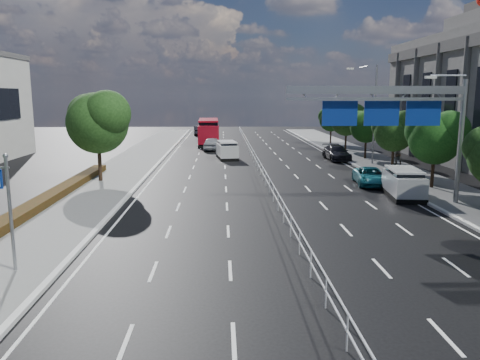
{
  "coord_description": "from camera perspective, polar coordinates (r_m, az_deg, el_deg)",
  "views": [
    {
      "loc": [
        -3.08,
        -16.21,
        6.29
      ],
      "look_at": [
        -2.23,
        5.29,
        2.4
      ],
      "focal_mm": 35.0,
      "sensor_mm": 36.0,
      "label": 1
    }
  ],
  "objects": [
    {
      "name": "silver_minivan",
      "position": [
        31.02,
        19.31,
        -0.37
      ],
      "size": [
        2.36,
        4.53,
        1.8
      ],
      "rotation": [
        0.0,
        0.0,
        -0.12
      ],
      "color": "black",
      "rests_on": "ground"
    },
    {
      "name": "parked_car_teal",
      "position": [
        34.65,
        15.62,
        0.44
      ],
      "size": [
        2.52,
        4.61,
        1.22
      ],
      "primitive_type": "imported",
      "rotation": [
        0.0,
        0.0,
        -0.11
      ],
      "color": "#196774",
      "rests_on": "ground"
    },
    {
      "name": "median_fence",
      "position": [
        39.26,
        2.27,
        1.8
      ],
      "size": [
        0.05,
        85.0,
        1.02
      ],
      "color": "silver",
      "rests_on": "ground"
    },
    {
      "name": "overhead_gantry",
      "position": [
        28.05,
        18.44,
        8.33
      ],
      "size": [
        10.24,
        0.38,
        7.45
      ],
      "color": "gray",
      "rests_on": "ground"
    },
    {
      "name": "hedge_near",
      "position": [
        24.28,
        -27.18,
        -5.05
      ],
      "size": [
        1.0,
        36.0,
        0.44
      ],
      "primitive_type": "cube",
      "color": "black",
      "rests_on": "sidewalk_near"
    },
    {
      "name": "far_tree_h",
      "position": [
        62.42,
        11.11,
        7.43
      ],
      "size": [
        3.41,
        3.18,
        4.91
      ],
      "color": "black",
      "rests_on": "ground"
    },
    {
      "name": "near_tree_back",
      "position": [
        35.35,
        -16.9,
        7.09
      ],
      "size": [
        4.84,
        4.51,
        6.69
      ],
      "color": "black",
      "rests_on": "ground"
    },
    {
      "name": "streetlight_far",
      "position": [
        44.35,
        15.75,
        8.48
      ],
      "size": [
        2.78,
        2.4,
        9.0
      ],
      "color": "gray",
      "rests_on": "ground"
    },
    {
      "name": "red_bus",
      "position": [
        61.77,
        -3.86,
        5.96
      ],
      "size": [
        2.84,
        10.94,
        3.25
      ],
      "rotation": [
        0.0,
        0.0,
        0.02
      ],
      "color": "black",
      "rests_on": "ground"
    },
    {
      "name": "ground",
      "position": [
        17.66,
        8.08,
        -10.73
      ],
      "size": [
        160.0,
        160.0,
        0.0
      ],
      "primitive_type": "plane",
      "color": "black",
      "rests_on": "ground"
    },
    {
      "name": "far_tree_g",
      "position": [
        55.14,
        12.92,
        7.36
      ],
      "size": [
        3.96,
        3.69,
        5.45
      ],
      "color": "black",
      "rests_on": "ground"
    },
    {
      "name": "parked_car_dark",
      "position": [
        47.36,
        11.68,
        3.28
      ],
      "size": [
        2.15,
        5.0,
        1.43
      ],
      "primitive_type": "imported",
      "rotation": [
        0.0,
        0.0,
        0.03
      ],
      "color": "black",
      "rests_on": "ground"
    },
    {
      "name": "white_minivan",
      "position": [
        47.13,
        -1.59,
        3.65
      ],
      "size": [
        2.31,
        4.3,
        1.78
      ],
      "rotation": [
        0.0,
        0.0,
        0.14
      ],
      "color": "black",
      "rests_on": "ground"
    },
    {
      "name": "near_car_silver",
      "position": [
        54.83,
        -3.41,
        4.45
      ],
      "size": [
        2.23,
        4.63,
        1.52
      ],
      "primitive_type": "imported",
      "rotation": [
        0.0,
        0.0,
        3.04
      ],
      "color": "#9EA1A5",
      "rests_on": "ground"
    },
    {
      "name": "near_car_dark",
      "position": [
        76.08,
        -5.06,
        6.03
      ],
      "size": [
        1.92,
        4.6,
        1.48
      ],
      "primitive_type": "imported",
      "rotation": [
        0.0,
        0.0,
        3.22
      ],
      "color": "black",
      "rests_on": "ground"
    },
    {
      "name": "far_tree_e",
      "position": [
        40.88,
        18.37,
        5.9
      ],
      "size": [
        3.63,
        3.38,
        5.13
      ],
      "color": "black",
      "rests_on": "ground"
    },
    {
      "name": "far_tree_f",
      "position": [
        47.96,
        15.23,
        6.55
      ],
      "size": [
        3.52,
        3.28,
        5.02
      ],
      "color": "black",
      "rests_on": "ground"
    },
    {
      "name": "far_tree_d",
      "position": [
        33.97,
        22.8,
        5.06
      ],
      "size": [
        3.85,
        3.59,
        5.34
      ],
      "color": "black",
      "rests_on": "ground"
    },
    {
      "name": "kerb_near",
      "position": [
        18.34,
        -21.29,
        -10.3
      ],
      "size": [
        0.25,
        140.0,
        0.15
      ],
      "primitive_type": "cube",
      "color": "silver",
      "rests_on": "ground"
    },
    {
      "name": "pedestrian_b",
      "position": [
        44.62,
        18.57,
        3.05
      ],
      "size": [
        0.94,
        0.74,
        1.94
      ],
      "primitive_type": "imported",
      "rotation": [
        0.0,
        0.0,
        3.14
      ],
      "color": "gray",
      "rests_on": "sidewalk_far"
    }
  ]
}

